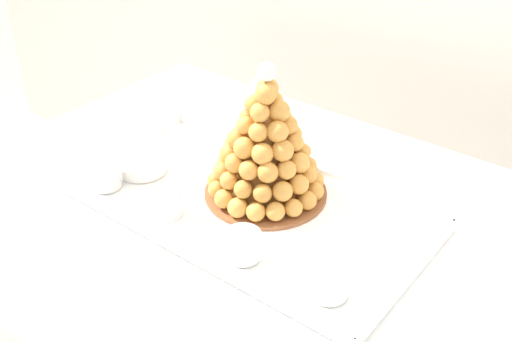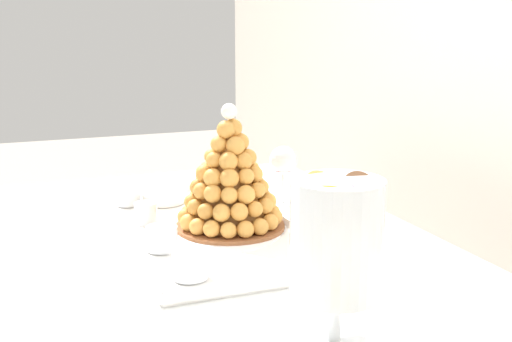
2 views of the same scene
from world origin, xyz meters
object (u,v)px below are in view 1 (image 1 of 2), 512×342
serving_tray (245,207)px  creme_brulee_ramekin (142,164)px  dessert_cup_left (105,176)px  dessert_cup_mid_left (168,205)px  dessert_cup_mid_right (329,283)px  wine_glass (263,94)px  dessert_cup_centre (243,246)px  croquembouche (266,147)px

serving_tray → creme_brulee_ramekin: size_ratio=6.61×
dessert_cup_left → dessert_cup_mid_left: dessert_cup_left is taller
serving_tray → dessert_cup_left: size_ratio=11.53×
dessert_cup_left → dessert_cup_mid_right: dessert_cup_left is taller
creme_brulee_ramekin → wine_glass: wine_glass is taller
serving_tray → wine_glass: size_ratio=4.63×
creme_brulee_ramekin → wine_glass: 0.30m
creme_brulee_ramekin → dessert_cup_mid_left: bearing=-26.5°
serving_tray → dessert_cup_mid_right: 0.27m
serving_tray → dessert_cup_centre: (0.09, -0.11, 0.02)m
dessert_cup_left → dessert_cup_centre: (0.34, 0.00, -0.00)m
creme_brulee_ramekin → dessert_cup_mid_right: bearing=-8.4°
croquembouche → dessert_cup_left: bearing=-147.2°
dessert_cup_mid_left → croquembouche: bearing=58.7°
dessert_cup_left → wine_glass: wine_glass is taller
dessert_cup_mid_right → creme_brulee_ramekin: (-0.49, 0.07, -0.01)m
dessert_cup_left → dessert_cup_mid_right: 0.50m
dessert_cup_centre → dessert_cup_mid_right: bearing=4.1°
croquembouche → dessert_cup_mid_left: croquembouche is taller
serving_tray → dessert_cup_centre: 0.15m
croquembouche → dessert_cup_left: size_ratio=4.58×
dessert_cup_mid_left → wine_glass: size_ratio=0.34×
serving_tray → dessert_cup_centre: bearing=-52.8°
dessert_cup_mid_left → creme_brulee_ramekin: dessert_cup_mid_left is taller
serving_tray → dessert_cup_mid_left: (-0.09, -0.11, 0.02)m
dessert_cup_left → dessert_cup_centre: dessert_cup_left is taller
serving_tray → wine_glass: 0.30m
wine_glass → dessert_cup_mid_right: bearing=-41.6°
dessert_cup_left → serving_tray: bearing=24.3°
croquembouche → dessert_cup_mid_right: 0.30m
serving_tray → dessert_cup_mid_left: 0.14m
dessert_cup_centre → dessert_cup_mid_right: 0.16m
serving_tray → croquembouche: (0.01, 0.05, 0.11)m
serving_tray → creme_brulee_ramekin: 0.25m
dessert_cup_left → dessert_cup_mid_left: 0.16m
croquembouche → wine_glass: 0.24m
croquembouche → wine_glass: croquembouche is taller
dessert_cup_mid_right → dessert_cup_mid_left: bearing=-179.3°
dessert_cup_left → dessert_cup_mid_right: bearing=1.3°
serving_tray → dessert_cup_mid_left: size_ratio=13.43×
croquembouche → creme_brulee_ramekin: croquembouche is taller
dessert_cup_mid_right → creme_brulee_ramekin: size_ratio=0.62×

